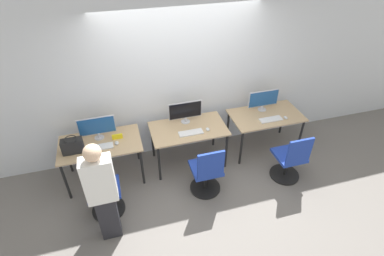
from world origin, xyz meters
The scene contains 20 objects.
ground_plane centered at (0.00, 0.00, 0.00)m, with size 20.00×20.00×0.00m, color slate.
wall_back centered at (0.00, 0.83, 1.40)m, with size 12.00×0.05×2.80m.
desk_left centered at (-1.40, 0.35, 0.64)m, with size 1.23×0.71×0.72m.
monitor_left centered at (-1.40, 0.49, 0.93)m, with size 0.55×0.15×0.38m.
keyboard_left centered at (-1.40, 0.24, 0.73)m, with size 0.39×0.14×0.02m.
mouse_left centered at (-1.15, 0.27, 0.73)m, with size 0.06×0.09×0.03m.
office_chair_left centered at (-1.41, -0.40, 0.37)m, with size 0.48×0.48×0.90m.
person_left centered at (-1.39, -0.76, 0.84)m, with size 0.36×0.20×1.55m.
desk_center centered at (0.00, 0.35, 0.64)m, with size 1.23×0.71×0.72m.
monitor_center centered at (0.00, 0.54, 0.93)m, with size 0.55×0.15×0.38m.
keyboard_center centered at (0.00, 0.21, 0.73)m, with size 0.39×0.14×0.02m.
mouse_center centered at (0.28, 0.22, 0.73)m, with size 0.06×0.09×0.03m.
office_chair_center centered at (0.08, -0.39, 0.37)m, with size 0.48×0.48×0.90m.
desk_right centered at (1.40, 0.35, 0.64)m, with size 1.23×0.71×0.72m.
monitor_right centered at (1.40, 0.52, 0.93)m, with size 0.55×0.15×0.38m.
keyboard_right centered at (1.40, 0.19, 0.73)m, with size 0.39×0.14×0.02m.
mouse_right centered at (1.66, 0.16, 0.73)m, with size 0.06×0.09×0.03m.
office_chair_right centered at (1.44, -0.48, 0.37)m, with size 0.48×0.48×0.90m.
handbag centered at (-1.76, 0.25, 0.83)m, with size 0.30×0.18×0.25m.
placard_left centered at (-1.13, 0.39, 0.76)m, with size 0.16×0.03×0.08m.
Camera 1 is at (-1.02, -3.42, 3.58)m, focal length 28.00 mm.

